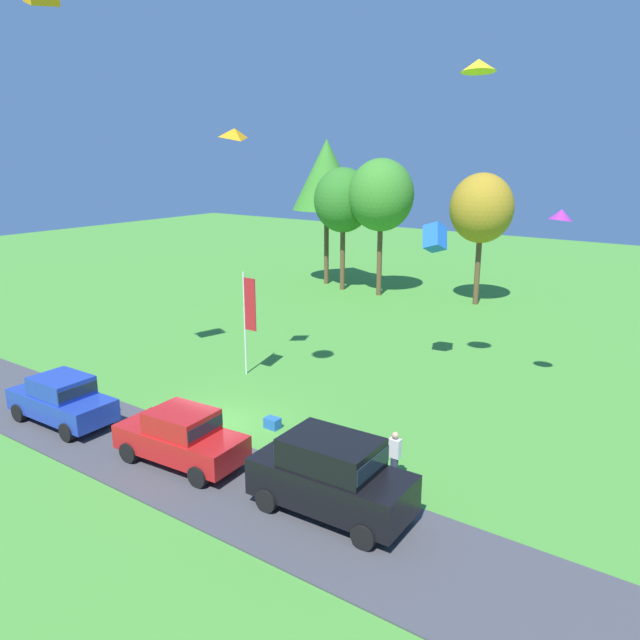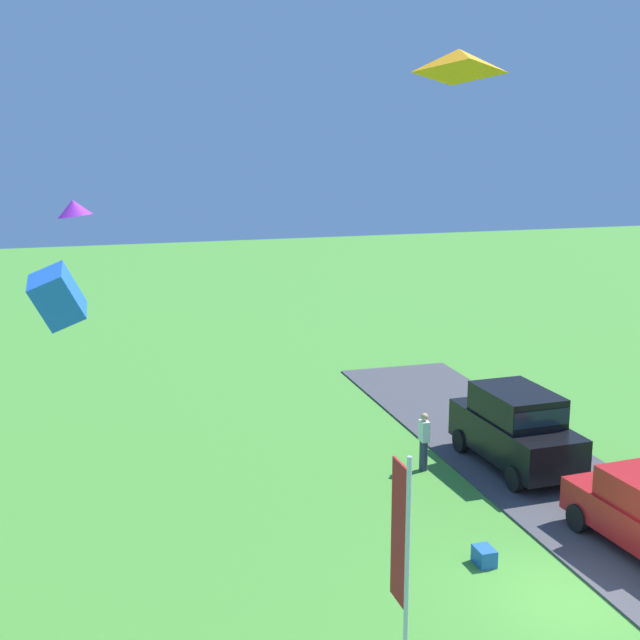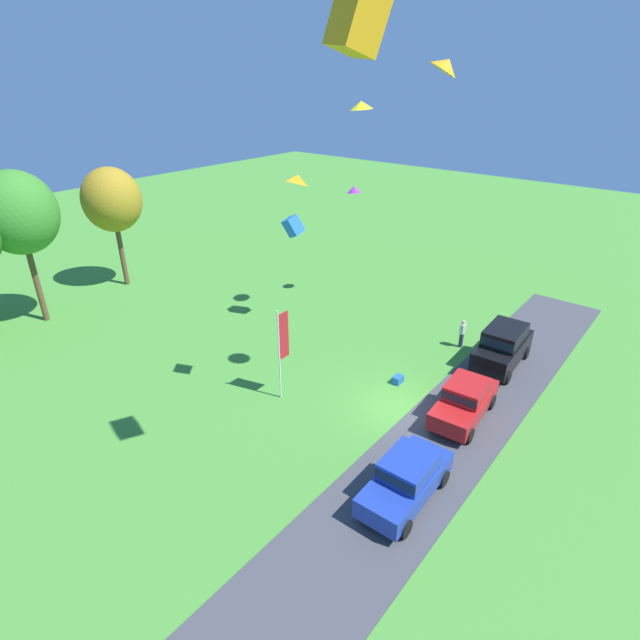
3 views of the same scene
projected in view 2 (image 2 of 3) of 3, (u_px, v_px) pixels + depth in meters
ground_plane at (574, 600)px, 18.58m from camera, size 120.00×120.00×0.00m
car_suv_near_entrance at (516, 425)px, 25.42m from camera, size 4.67×2.20×2.28m
person_watching_sky at (424, 441)px, 25.36m from camera, size 0.36×0.24×1.71m
flag_banner at (402, 555)px, 14.15m from camera, size 0.71×0.08×4.76m
cooler_box at (484, 556)px, 20.03m from camera, size 0.56×0.40×0.40m
kite_diamond_low_drifter at (459, 62)px, 13.11m from camera, size 1.00×1.18×0.58m
kite_delta_over_trees at (74, 208)px, 23.07m from camera, size 1.22×1.24×0.54m
kite_box_high_right at (57, 297)px, 18.18m from camera, size 1.13×1.19×1.46m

